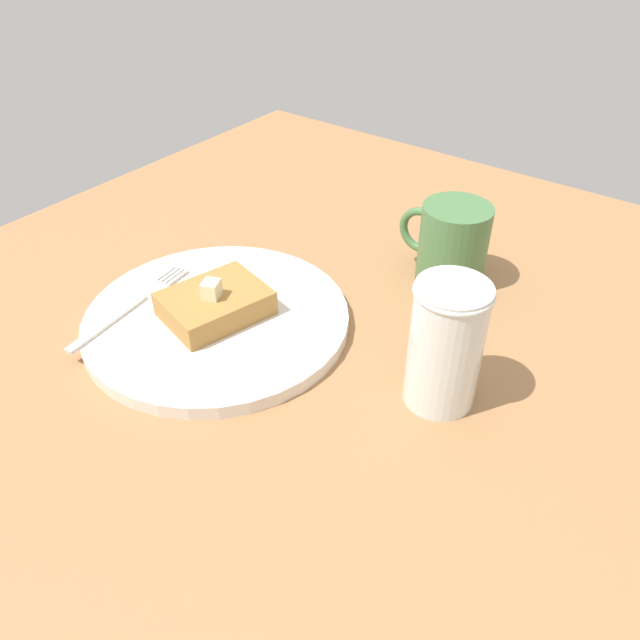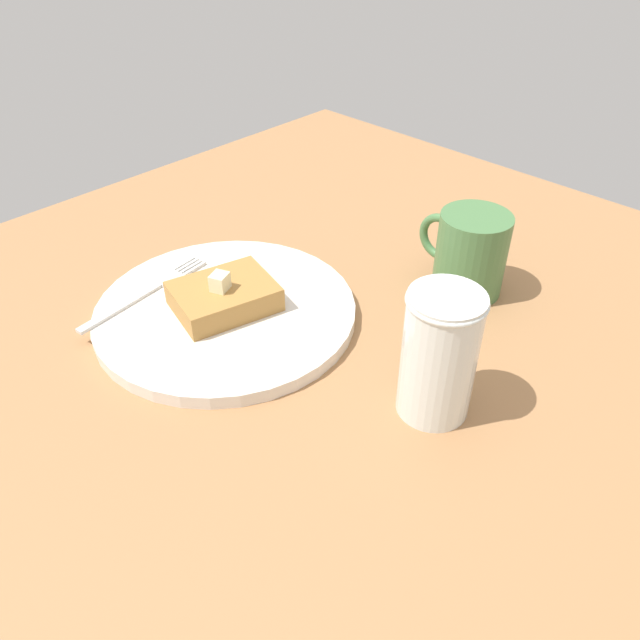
% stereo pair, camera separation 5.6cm
% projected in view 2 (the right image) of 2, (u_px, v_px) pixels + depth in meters
% --- Properties ---
extents(table_surface, '(0.91, 0.91, 0.02)m').
position_uv_depth(table_surface, '(341.00, 334.00, 0.63)').
color(table_surface, '#9F6F45').
rests_on(table_surface, ground).
extents(plate, '(0.26, 0.26, 0.01)m').
position_uv_depth(plate, '(226.00, 311.00, 0.63)').
color(plate, silver).
rests_on(plate, table_surface).
extents(toast_slice_center, '(0.10, 0.11, 0.03)m').
position_uv_depth(toast_slice_center, '(224.00, 296.00, 0.62)').
color(toast_slice_center, '#A77639').
rests_on(toast_slice_center, plate).
extents(butter_pat_primary, '(0.02, 0.02, 0.02)m').
position_uv_depth(butter_pat_primary, '(220.00, 282.00, 0.60)').
color(butter_pat_primary, beige).
rests_on(butter_pat_primary, toast_slice_center).
extents(fork, '(0.03, 0.16, 0.00)m').
position_uv_depth(fork, '(152.00, 289.00, 0.65)').
color(fork, silver).
rests_on(fork, plate).
extents(syrup_jar, '(0.06, 0.06, 0.12)m').
position_uv_depth(syrup_jar, '(438.00, 360.00, 0.50)').
color(syrup_jar, '#381906').
rests_on(syrup_jar, table_surface).
extents(coffee_mug, '(0.10, 0.07, 0.09)m').
position_uv_depth(coffee_mug, '(469.00, 253.00, 0.65)').
color(coffee_mug, '#477542').
rests_on(coffee_mug, table_surface).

